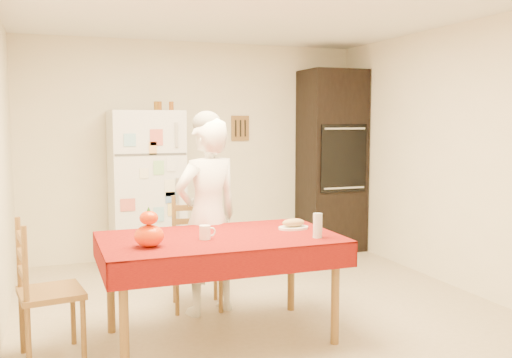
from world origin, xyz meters
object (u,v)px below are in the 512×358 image
chair_far (196,248)px  bread_plate (293,228)px  dining_table (220,246)px  chair_left (40,286)px  pumpkin_lower (149,236)px  seated_woman (208,217)px  refrigerator (146,189)px  oven_cabinet (331,161)px  wine_glass (318,225)px  coffee_mug (205,232)px

chair_far → bread_plate: bearing=-41.6°
dining_table → chair_left: 1.24m
pumpkin_lower → bread_plate: pumpkin_lower is taller
pumpkin_lower → bread_plate: size_ratio=0.82×
chair_left → pumpkin_lower: 0.79m
chair_left → bread_plate: 1.86m
seated_woman → pumpkin_lower: size_ratio=8.18×
refrigerator → oven_cabinet: size_ratio=0.77×
chair_left → wine_glass: chair_left is taller
pumpkin_lower → dining_table: bearing=17.3°
coffee_mug → pumpkin_lower: (-0.41, -0.10, 0.02)m
dining_table → chair_left: bearing=177.9°
chair_left → coffee_mug: 1.14m
chair_left → wine_glass: 1.93m
seated_woman → pumpkin_lower: bearing=33.7°
dining_table → chair_far: size_ratio=1.79×
chair_far → bread_plate: (0.59, -0.72, 0.26)m
coffee_mug → wine_glass: 0.80m
seated_woman → coffee_mug: (-0.19, -0.64, 0.00)m
oven_cabinet → seated_woman: oven_cabinet is taller
seated_woman → wine_glass: 1.03m
oven_cabinet → coffee_mug: size_ratio=22.00×
refrigerator → dining_table: (0.15, -2.28, -0.16)m
oven_cabinet → bread_plate: oven_cabinet is taller
wine_glass → coffee_mug: bearing=164.1°
chair_far → pumpkin_lower: (-0.56, -0.96, 0.33)m
wine_glass → chair_far: bearing=120.0°
coffee_mug → bread_plate: bearing=10.4°
chair_left → bread_plate: bearing=-97.2°
pumpkin_lower → coffee_mug: bearing=13.7°
dining_table → pumpkin_lower: bearing=-162.7°
chair_left → bread_plate: chair_left is taller
seated_woman → dining_table: bearing=66.3°
chair_far → dining_table: bearing=-82.6°
refrigerator → wine_glass: (0.80, -2.57, -0.00)m
wine_glass → bread_plate: bearing=94.8°
seated_woman → chair_left: bearing=5.2°
coffee_mug → wine_glass: bearing=-15.9°
oven_cabinet → seated_woman: size_ratio=1.36×
dining_table → coffee_mug: bearing=-152.2°
oven_cabinet → chair_far: bearing=-143.9°
chair_left → refrigerator: bearing=-33.7°
wine_glass → chair_left: bearing=169.9°
coffee_mug → chair_far: bearing=80.0°
dining_table → oven_cabinet: bearing=47.5°
chair_left → dining_table: bearing=-100.0°
refrigerator → coffee_mug: refrigerator is taller
seated_woman → oven_cabinet: bearing=-156.5°
pumpkin_lower → bread_plate: bearing=11.6°
dining_table → chair_left: size_ratio=1.79×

